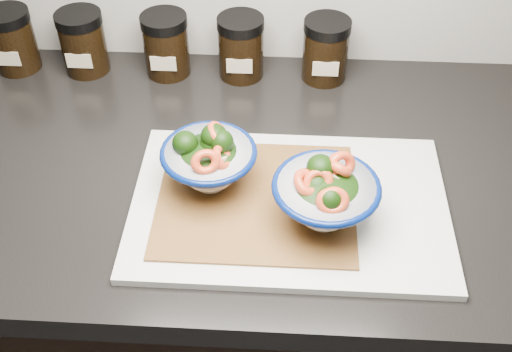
# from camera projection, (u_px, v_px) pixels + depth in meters

# --- Properties ---
(cabinet) EXTENTS (3.43, 0.58, 0.86)m
(cabinet) POSITION_uv_depth(u_px,v_px,m) (202.00, 330.00, 1.32)
(cabinet) COLOR black
(cabinet) RESTS_ON ground
(countertop) EXTENTS (3.50, 0.60, 0.04)m
(countertop) POSITION_uv_depth(u_px,v_px,m) (185.00, 170.00, 1.01)
(countertop) COLOR black
(countertop) RESTS_ON cabinet
(cutting_board) EXTENTS (0.45, 0.30, 0.01)m
(cutting_board) POSITION_uv_depth(u_px,v_px,m) (289.00, 205.00, 0.92)
(cutting_board) COLOR silver
(cutting_board) RESTS_ON countertop
(bamboo_mat) EXTENTS (0.28, 0.24, 0.00)m
(bamboo_mat) POSITION_uv_depth(u_px,v_px,m) (256.00, 199.00, 0.92)
(bamboo_mat) COLOR brown
(bamboo_mat) RESTS_ON cutting_board
(bowl_left) EXTENTS (0.14, 0.14, 0.10)m
(bowl_left) POSITION_uv_depth(u_px,v_px,m) (209.00, 160.00, 0.91)
(bowl_left) COLOR white
(bowl_left) RESTS_ON bamboo_mat
(bowl_right) EXTENTS (0.15, 0.15, 0.10)m
(bowl_right) POSITION_uv_depth(u_px,v_px,m) (325.00, 196.00, 0.85)
(bowl_right) COLOR white
(bowl_right) RESTS_ON bamboo_mat
(spice_jar_a) EXTENTS (0.08, 0.08, 0.11)m
(spice_jar_a) POSITION_uv_depth(u_px,v_px,m) (12.00, 40.00, 1.14)
(spice_jar_a) COLOR black
(spice_jar_a) RESTS_ON countertop
(spice_jar_b) EXTENTS (0.08, 0.08, 0.11)m
(spice_jar_b) POSITION_uv_depth(u_px,v_px,m) (83.00, 42.00, 1.14)
(spice_jar_b) COLOR black
(spice_jar_b) RESTS_ON countertop
(spice_jar_c) EXTENTS (0.08, 0.08, 0.11)m
(spice_jar_c) POSITION_uv_depth(u_px,v_px,m) (166.00, 45.00, 1.13)
(spice_jar_c) COLOR black
(spice_jar_c) RESTS_ON countertop
(spice_jar_d) EXTENTS (0.08, 0.08, 0.11)m
(spice_jar_d) POSITION_uv_depth(u_px,v_px,m) (241.00, 47.00, 1.13)
(spice_jar_d) COLOR black
(spice_jar_d) RESTS_ON countertop
(spice_jar_e) EXTENTS (0.08, 0.08, 0.11)m
(spice_jar_e) POSITION_uv_depth(u_px,v_px,m) (326.00, 50.00, 1.12)
(spice_jar_e) COLOR black
(spice_jar_e) RESTS_ON countertop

